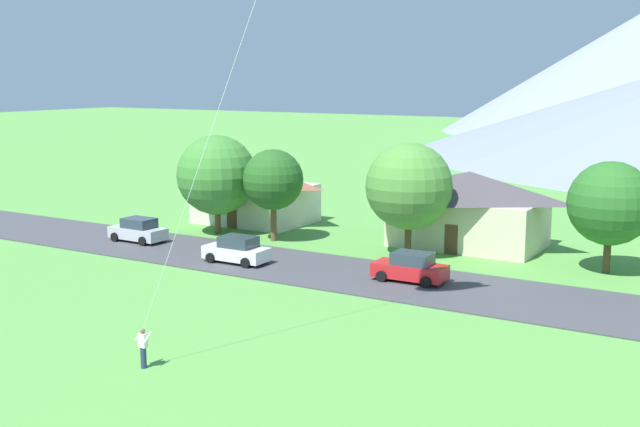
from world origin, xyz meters
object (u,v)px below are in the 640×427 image
house_right_center (469,208)px  tree_left_of_center (409,186)px  parked_car_white_mid_east (237,250)px  tree_center (610,203)px  parked_car_red_mid_west (410,268)px  tree_right_of_center (217,175)px  house_left_center (256,192)px  tree_near_left (273,180)px  parked_car_silver_west_end (138,230)px

house_right_center → tree_left_of_center: bearing=-115.4°
house_right_center → parked_car_white_mid_east: 16.46m
tree_center → parked_car_white_mid_east: tree_center is taller
tree_center → parked_car_red_mid_west: tree_center is taller
tree_center → tree_right_of_center: tree_right_of_center is taller
house_left_center → tree_right_of_center: 5.68m
parked_car_red_mid_west → parked_car_white_mid_east: size_ratio=1.01×
house_right_center → tree_right_of_center: 18.52m
house_left_center → tree_center: 27.95m
tree_left_of_center → parked_car_white_mid_east: tree_left_of_center is taller
tree_right_of_center → house_right_center: bearing=17.3°
house_left_center → parked_car_white_mid_east: bearing=-59.4°
tree_center → tree_near_left: bearing=-173.7°
tree_center → house_left_center: bearing=174.0°
parked_car_white_mid_east → tree_near_left: bearing=105.4°
tree_right_of_center → parked_car_red_mid_west: tree_right_of_center is taller
house_left_center → house_right_center: house_right_center is taller
house_left_center → parked_car_silver_west_end: bearing=-103.4°
tree_left_of_center → tree_center: 12.31m
tree_center → house_right_center: bearing=162.8°
house_right_center → parked_car_red_mid_west: size_ratio=2.50×
tree_near_left → tree_left_of_center: tree_left_of_center is taller
parked_car_white_mid_east → house_right_center: bearing=49.5°
house_left_center → parked_car_white_mid_east: (7.28, -12.30, -1.58)m
house_right_center → tree_center: tree_center is taller
house_left_center → parked_car_white_mid_east: 14.38m
tree_left_of_center → house_right_center: bearing=64.6°
parked_car_silver_west_end → tree_left_of_center: bearing=18.3°
house_right_center → parked_car_silver_west_end: bearing=-152.0°
tree_center → parked_car_silver_west_end: bearing=-165.5°
house_left_center → tree_center: bearing=-6.0°
house_right_center → tree_near_left: tree_near_left is taller
house_left_center → parked_car_white_mid_east: size_ratio=2.18×
tree_right_of_center → parked_car_white_mid_east: (6.99, -6.98, -3.55)m
parked_car_red_mid_west → parked_car_white_mid_east: (-11.26, -1.40, 0.00)m
tree_near_left → tree_right_of_center: 5.08m
tree_near_left → parked_car_silver_west_end: (-7.93, -5.38, -3.54)m
tree_left_of_center → tree_right_of_center: bearing=-177.8°
tree_right_of_center → parked_car_white_mid_east: bearing=-44.9°
parked_car_silver_west_end → parked_car_white_mid_east: 9.96m
tree_left_of_center → parked_car_white_mid_east: 11.83m
house_right_center → tree_right_of_center: bearing=-162.7°
house_left_center → parked_car_silver_west_end: (-2.56, -10.75, -1.58)m
tree_right_of_center → tree_near_left: bearing=-0.6°
tree_near_left → tree_left_of_center: (10.20, 0.63, 0.20)m
house_right_center → tree_near_left: bearing=-156.2°
parked_car_silver_west_end → parked_car_white_mid_east: bearing=-9.0°
tree_near_left → parked_car_white_mid_east: (1.91, -6.93, -3.54)m
house_right_center → tree_center: 10.42m
tree_left_of_center → parked_car_red_mid_west: 7.79m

